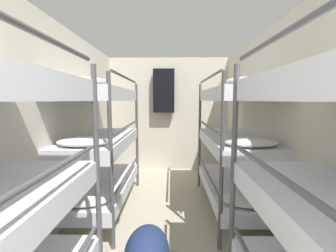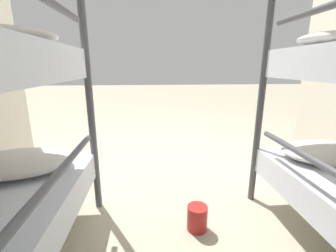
# 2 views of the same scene
# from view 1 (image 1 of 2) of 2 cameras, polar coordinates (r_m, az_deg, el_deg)

# --- Properties ---
(wall_left) EXTENTS (0.06, 5.50, 2.42)m
(wall_left) POSITION_cam_1_polar(r_m,az_deg,el_deg) (2.55, -30.73, -1.53)
(wall_left) COLOR beige
(wall_left) RESTS_ON ground_plane
(wall_right) EXTENTS (0.06, 5.50, 2.42)m
(wall_right) POSITION_cam_1_polar(r_m,az_deg,el_deg) (2.50, 30.37, -1.65)
(wall_right) COLOR beige
(wall_right) RESTS_ON ground_plane
(wall_back) EXTENTS (2.63, 0.06, 2.42)m
(wall_back) POSITION_cam_1_polar(r_m,az_deg,el_deg) (4.88, 0.19, 2.82)
(wall_back) COLOR beige
(wall_back) RESTS_ON ground_plane
(bunk_stack_left_far) EXTENTS (0.72, 1.77, 1.84)m
(bunk_stack_left_far) POSITION_cam_1_polar(r_m,az_deg,el_deg) (3.16, -16.63, -3.89)
(bunk_stack_left_far) COLOR #4C4C51
(bunk_stack_left_far) RESTS_ON ground_plane
(bunk_stack_right_far) EXTENTS (0.72, 1.77, 1.84)m
(bunk_stack_right_far) POSITION_cam_1_polar(r_m,az_deg,el_deg) (3.14, 16.46, -3.97)
(bunk_stack_right_far) COLOR #4C4C51
(bunk_stack_right_far) RESTS_ON ground_plane
(duffel_bag) EXTENTS (0.39, 0.60, 0.39)m
(duffel_bag) POSITION_cam_1_polar(r_m,az_deg,el_deg) (2.28, -5.35, -29.28)
(duffel_bag) COLOR navy
(duffel_bag) RESTS_ON ground_plane
(hanging_coat) EXTENTS (0.44, 0.12, 0.90)m
(hanging_coat) POSITION_cam_1_polar(r_m,az_deg,el_deg) (4.73, -1.08, 8.91)
(hanging_coat) COLOR black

